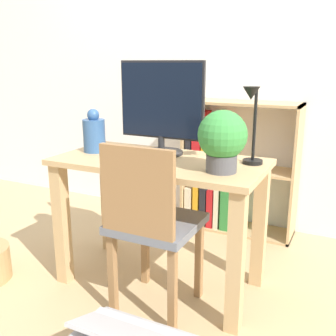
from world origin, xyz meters
name	(u,v)px	position (x,y,z in m)	size (l,w,h in m)	color
ground_plane	(160,281)	(0.00, 0.00, 0.00)	(10.00, 10.00, 0.00)	tan
wall_back	(227,50)	(0.00, 1.08, 1.30)	(8.00, 0.05, 2.60)	white
desk	(160,189)	(0.00, 0.00, 0.56)	(1.11, 0.56, 0.72)	tan
monitor	(161,105)	(-0.05, 0.12, 0.99)	(0.49, 0.24, 0.50)	#232326
keyboard	(142,161)	(-0.05, -0.09, 0.73)	(0.31, 0.12, 0.02)	silver
vase	(94,133)	(-0.42, 0.00, 0.83)	(0.13, 0.13, 0.24)	#33598C
desk_lamp	(252,118)	(0.46, 0.07, 0.96)	(0.10, 0.19, 0.39)	black
potted_plant	(222,139)	(0.37, -0.09, 0.88)	(0.23, 0.23, 0.29)	#4C4C51
chair	(151,222)	(0.09, -0.26, 0.48)	(0.40, 0.40, 0.87)	slate
bookshelf	(220,175)	(0.03, 0.90, 0.40)	(0.81, 0.28, 0.95)	tan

